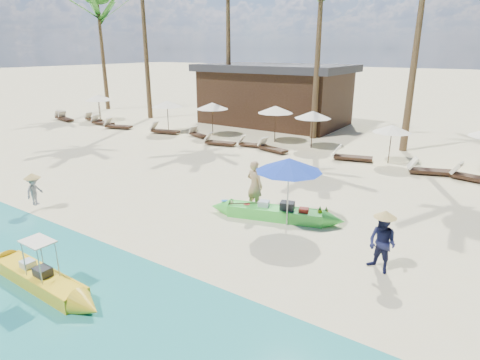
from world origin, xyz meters
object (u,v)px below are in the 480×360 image
Objects in this scene: green_canoe at (275,213)px; blue_umbrella at (289,165)px; tourist at (255,185)px; yellow_canoe at (40,279)px.

blue_umbrella is (0.56, -0.24, 1.79)m from green_canoe.
green_canoe is 2.80× the size of tourist.
tourist is at bearing 77.72° from yellow_canoe.
tourist is at bearing 144.68° from green_canoe.
yellow_canoe is 2.74× the size of tourist.
yellow_canoe is 7.36m from blue_umbrella.
blue_umbrella is at bearing 64.12° from yellow_canoe.
green_canoe is 1.02× the size of yellow_canoe.
tourist is (-1.03, 0.35, 0.66)m from green_canoe.
blue_umbrella is at bearing -39.24° from green_canoe.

